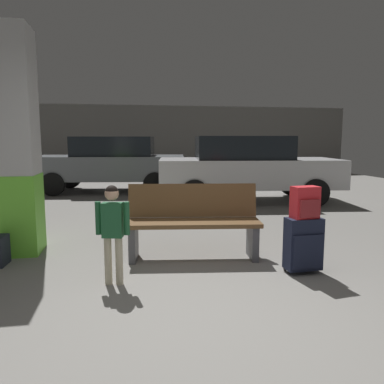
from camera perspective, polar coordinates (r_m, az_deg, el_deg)
ground_plane at (r=7.05m, az=-5.25°, el=-4.33°), size 18.00×18.00×0.10m
garage_back_wall at (r=15.74m, az=-8.14°, el=7.65°), size 18.00×0.12×2.80m
structural_pillar at (r=5.24m, az=-25.24°, el=6.55°), size 0.57×0.57×2.79m
bench at (r=4.66m, az=0.17°, el=-4.44°), size 1.66×0.73×0.89m
suitcase at (r=4.30m, az=16.32°, el=-7.48°), size 0.39×0.24×0.60m
backpack_bright at (r=4.21m, az=16.57°, el=-1.55°), size 0.30×0.22×0.34m
child at (r=3.82m, az=-11.79°, el=-4.71°), size 0.33×0.23×1.00m
parked_car_near at (r=8.98m, az=8.16°, el=3.75°), size 4.28×2.21×1.51m
parked_car_far at (r=10.79m, az=-12.06°, el=4.33°), size 4.30×2.25×1.51m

